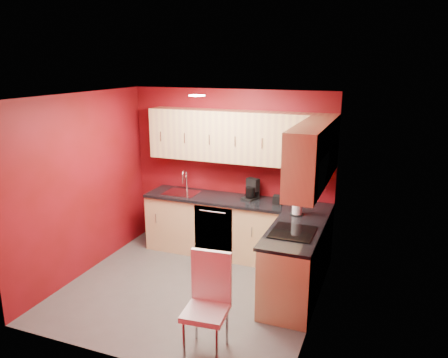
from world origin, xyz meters
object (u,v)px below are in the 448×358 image
Objects in this scene: coffee_maker at (250,189)px; napkin_holder at (277,200)px; paper_towel at (297,204)px; sink at (182,190)px; microwave at (305,173)px; dining_chair at (206,307)px.

coffee_maker is 2.42× the size of napkin_holder.
napkin_holder is 0.42× the size of paper_towel.
sink is 1.11m from coffee_maker.
sink is 1.70× the size of paper_towel.
microwave is 2.43m from sink.
coffee_maker reaches higher than paper_towel.
dining_chair is (1.40, -2.30, -0.42)m from sink.
microwave is 2.49× the size of paper_towel.
napkin_holder is at bearing 136.39° from paper_towel.
paper_towel is at bearing 107.56° from microwave.
paper_towel is at bearing 70.89° from dining_chair.
paper_towel is at bearing -7.75° from coffee_maker.
microwave is at bearing 56.80° from dining_chair.
coffee_maker is at bearing 133.16° from microwave.
paper_towel is (0.35, -0.34, 0.09)m from napkin_holder.
napkin_holder is (1.53, -0.02, 0.03)m from sink.
coffee_maker is 0.45m from napkin_holder.
napkin_holder is at bearing 81.66° from dining_chair.
coffee_maker reaches higher than dining_chair.
sink is 1.53m from napkin_holder.
napkin_holder is 0.50m from paper_towel.
microwave is 0.73× the size of dining_chair.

